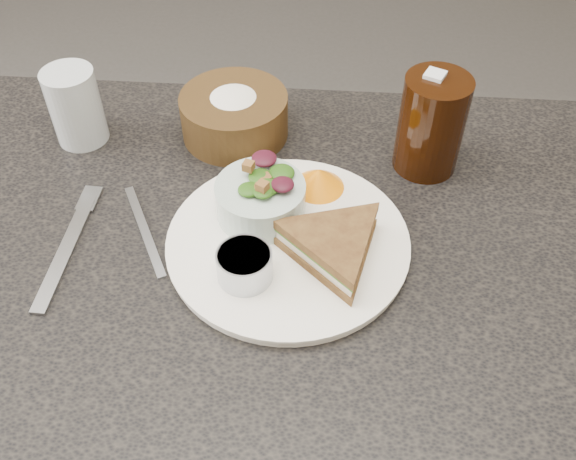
% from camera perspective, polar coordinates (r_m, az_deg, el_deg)
% --- Properties ---
extents(dining_table, '(1.00, 0.70, 0.75)m').
position_cam_1_polar(dining_table, '(1.12, -3.05, -14.39)').
color(dining_table, black).
rests_on(dining_table, floor).
extents(dinner_plate, '(0.30, 0.30, 0.01)m').
position_cam_1_polar(dinner_plate, '(0.80, 0.00, -1.15)').
color(dinner_plate, white).
rests_on(dinner_plate, dining_table).
extents(sandwich, '(0.22, 0.22, 0.04)m').
position_cam_1_polar(sandwich, '(0.77, 4.10, -1.41)').
color(sandwich, brown).
rests_on(sandwich, dinner_plate).
extents(salad_bowl, '(0.14, 0.14, 0.07)m').
position_cam_1_polar(salad_bowl, '(0.81, -2.47, 3.15)').
color(salad_bowl, '#ADC4B8').
rests_on(salad_bowl, dinner_plate).
extents(dressing_ramekin, '(0.08, 0.08, 0.04)m').
position_cam_1_polar(dressing_ramekin, '(0.75, -3.88, -3.18)').
color(dressing_ramekin, '#AAAFB8').
rests_on(dressing_ramekin, dinner_plate).
extents(orange_wedge, '(0.08, 0.08, 0.03)m').
position_cam_1_polar(orange_wedge, '(0.86, 2.74, 4.60)').
color(orange_wedge, orange).
rests_on(orange_wedge, dinner_plate).
extents(fork, '(0.02, 0.19, 0.01)m').
position_cam_1_polar(fork, '(0.85, -19.18, -1.85)').
color(fork, '#9A9B9D').
rests_on(fork, dining_table).
extents(knife, '(0.09, 0.16, 0.00)m').
position_cam_1_polar(knife, '(0.85, -12.63, -0.01)').
color(knife, '#A0A5AC').
rests_on(knife, dining_table).
extents(bread_basket, '(0.19, 0.19, 0.09)m').
position_cam_1_polar(bread_basket, '(0.95, -4.83, 10.67)').
color(bread_basket, '#523B19').
rests_on(bread_basket, dining_table).
extents(cola_glass, '(0.09, 0.09, 0.15)m').
position_cam_1_polar(cola_glass, '(0.90, 12.67, 9.45)').
color(cola_glass, black).
rests_on(cola_glass, dining_table).
extents(water_glass, '(0.10, 0.10, 0.11)m').
position_cam_1_polar(water_glass, '(0.98, -18.37, 10.39)').
color(water_glass, '#B5BEC1').
rests_on(water_glass, dining_table).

